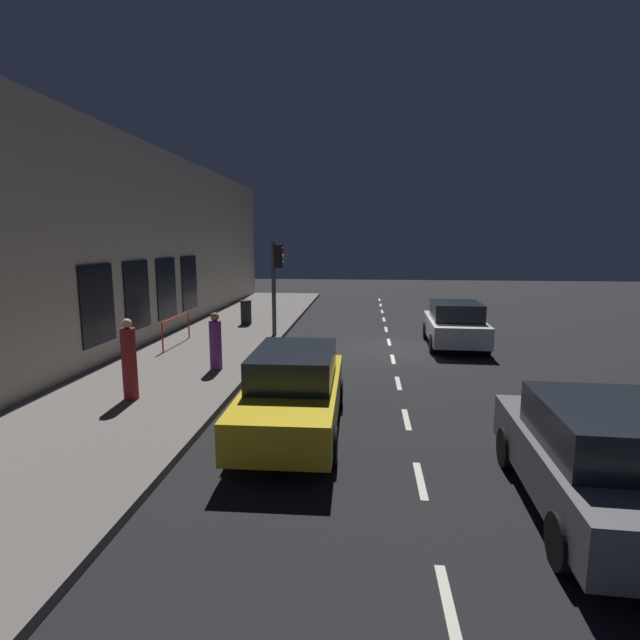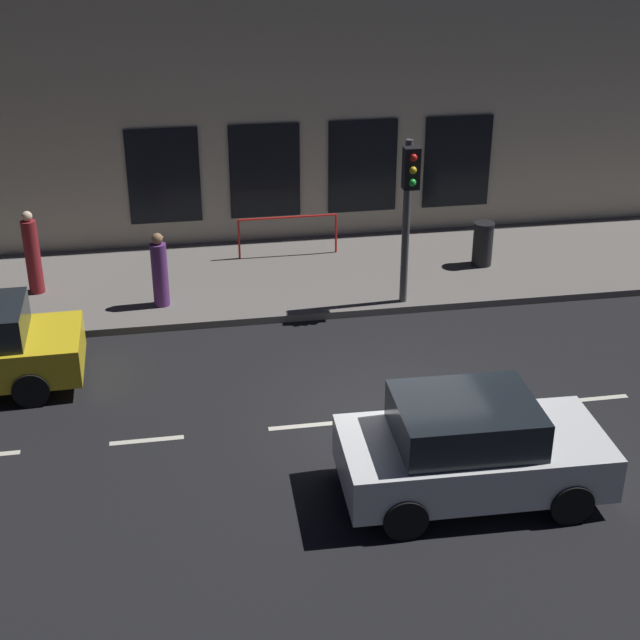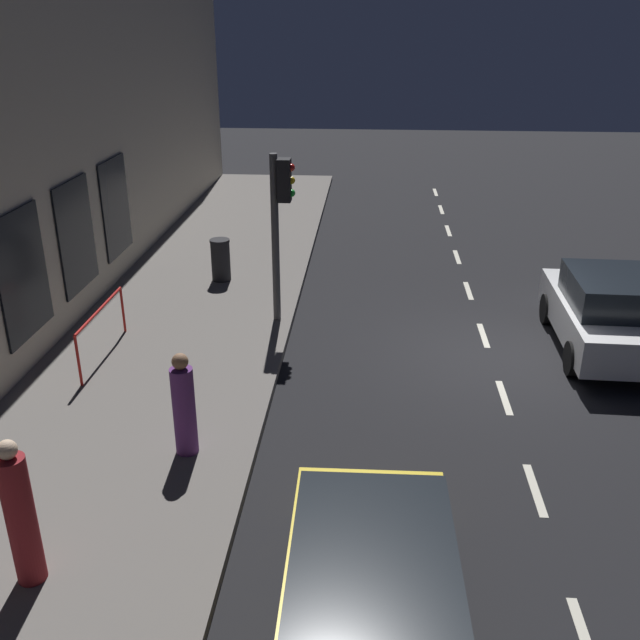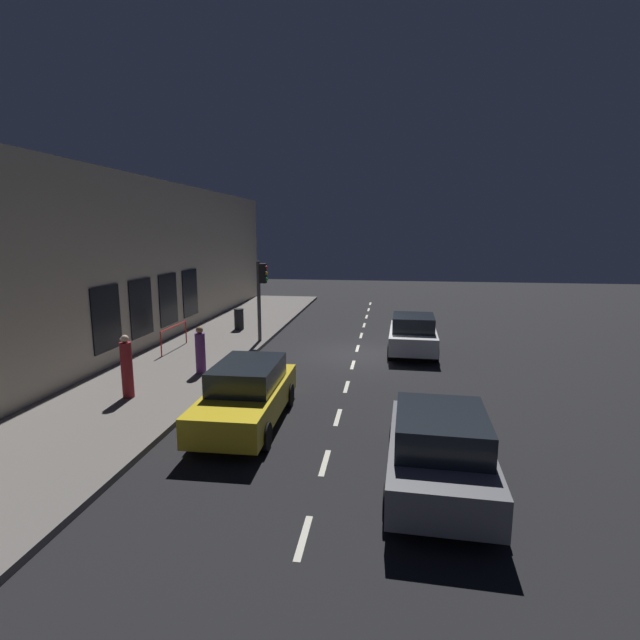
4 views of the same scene
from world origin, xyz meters
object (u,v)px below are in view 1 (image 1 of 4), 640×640
(parked_car_2, at_px, (602,460))
(pedestrian_0, at_px, (216,343))
(parked_car_0, at_px, (293,390))
(parked_car_1, at_px, (455,324))
(pedestrian_1, at_px, (129,362))
(traffic_light, at_px, (276,273))
(trash_bin, at_px, (246,312))

(parked_car_2, relative_size, pedestrian_0, 2.59)
(parked_car_0, bearing_deg, parked_car_1, -120.35)
(parked_car_0, height_order, pedestrian_1, pedestrian_1)
(traffic_light, height_order, pedestrian_0, traffic_light)
(parked_car_1, xyz_separation_m, pedestrian_0, (7.26, 4.34, 0.11))
(parked_car_2, xyz_separation_m, pedestrian_1, (8.43, -3.63, 0.22))
(traffic_light, height_order, parked_car_1, traffic_light)
(pedestrian_1, distance_m, trash_bin, 10.02)
(parked_car_0, bearing_deg, pedestrian_1, -15.79)
(parked_car_1, bearing_deg, trash_bin, 161.57)
(pedestrian_1, relative_size, trash_bin, 1.80)
(pedestrian_0, xyz_separation_m, trash_bin, (0.99, -7.35, -0.23))
(traffic_light, xyz_separation_m, parked_car_2, (-6.51, 11.33, -1.69))
(parked_car_1, relative_size, pedestrian_1, 2.13)
(traffic_light, distance_m, parked_car_1, 6.73)
(pedestrian_0, distance_m, pedestrian_1, 2.89)
(pedestrian_0, bearing_deg, trash_bin, 97.57)
(parked_car_0, bearing_deg, pedestrian_0, -54.39)
(parked_car_0, height_order, pedestrian_0, pedestrian_0)
(traffic_light, bearing_deg, trash_bin, -52.36)
(parked_car_0, height_order, trash_bin, parked_car_0)
(parked_car_0, bearing_deg, trash_bin, -72.29)
(parked_car_1, relative_size, trash_bin, 3.84)
(parked_car_2, distance_m, pedestrian_1, 9.19)
(parked_car_1, bearing_deg, parked_car_0, -117.83)
(traffic_light, height_order, pedestrian_1, traffic_light)
(parked_car_1, height_order, pedestrian_1, pedestrian_1)
(parked_car_0, relative_size, trash_bin, 4.49)
(trash_bin, bearing_deg, parked_car_1, 159.95)
(parked_car_0, height_order, parked_car_1, same)
(parked_car_1, bearing_deg, pedestrian_1, -138.56)
(parked_car_0, xyz_separation_m, parked_car_1, (-4.53, -8.03, -0.00))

